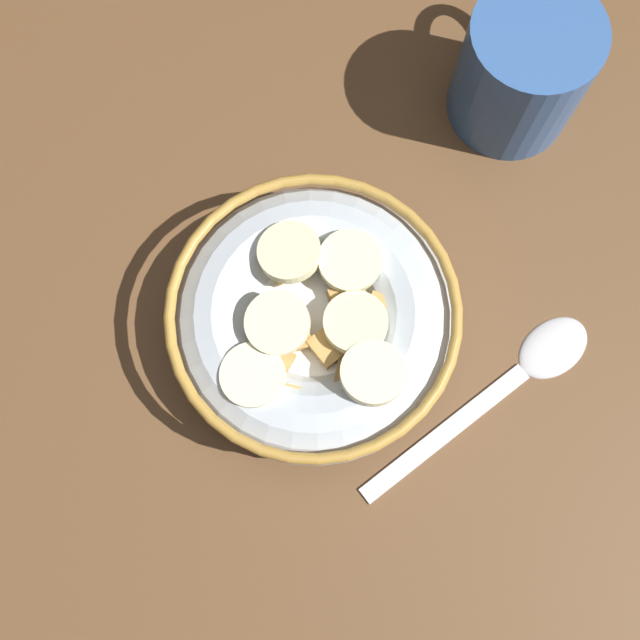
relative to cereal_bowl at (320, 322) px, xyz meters
The scene contains 4 objects.
ground_plane 3.72cm from the cereal_bowl, ahead, with size 116.45×116.45×2.00cm, color brown.
cereal_bowl is the anchor object (origin of this frame).
spoon 12.34cm from the cereal_bowl, 102.51° to the right, with size 10.87×14.19×0.80cm.
coffee_mug 18.78cm from the cereal_bowl, 41.16° to the right, with size 9.98×7.39×7.81cm.
Camera 1 is at (-9.88, 0.35, 44.28)cm, focal length 44.43 mm.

